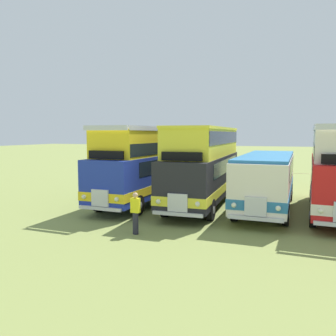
{
  "coord_description": "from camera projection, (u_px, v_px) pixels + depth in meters",
  "views": [
    {
      "loc": [
        -5.71,
        -19.37,
        4.11
      ],
      "look_at": [
        -12.75,
        0.07,
        2.07
      ],
      "focal_mm": 37.06,
      "sensor_mm": 36.0,
      "label": 1
    }
  ],
  "objects": [
    {
      "name": "bus_second_in_row",
      "position": [
        204.0,
        162.0,
        19.97
      ],
      "size": [
        2.79,
        10.32,
        4.49
      ],
      "color": "black",
      "rests_on": "ground"
    },
    {
      "name": "bus_first_in_row",
      "position": [
        150.0,
        162.0,
        21.43
      ],
      "size": [
        2.89,
        11.22,
        4.52
      ],
      "color": "#1E339E",
      "rests_on": "ground"
    },
    {
      "name": "marshal_person",
      "position": [
        135.0,
        213.0,
        14.18
      ],
      "size": [
        0.36,
        0.24,
        1.73
      ],
      "color": "#23232D",
      "rests_on": "ground"
    },
    {
      "name": "bus_third_in_row",
      "position": [
        267.0,
        177.0,
        18.9
      ],
      "size": [
        2.74,
        9.9,
        2.99
      ],
      "color": "silver",
      "rests_on": "ground"
    }
  ]
}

